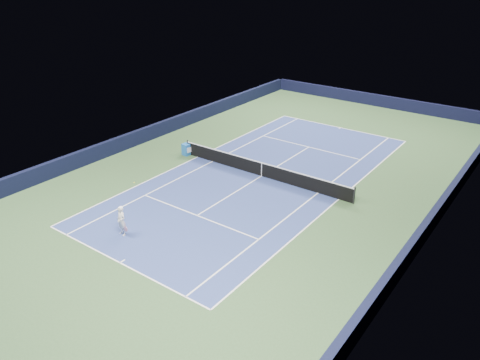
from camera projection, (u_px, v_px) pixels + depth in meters
The scene contains 19 objects.
ground at pixel (262, 176), 30.47m from camera, with size 40.00×40.00×0.00m, color #304D2A.
wall_far at pixel (377, 100), 44.68m from camera, with size 22.00×0.35×1.10m, color black.
wall_right at pixel (433, 218), 24.46m from camera, with size 0.35×40.00×1.10m, color black.
wall_left at pixel (145, 135), 36.00m from camera, with size 0.35×40.00×1.10m, color black.
court_surface at pixel (262, 176), 30.47m from camera, with size 10.97×23.77×0.01m, color navy.
baseline_far at pixel (340, 128), 39.12m from camera, with size 10.97×0.08×0.00m, color white.
baseline_near at pixel (120, 263), 21.80m from camera, with size 10.97×0.08×0.00m, color white.
sideline_doubles_right at pixel (339, 199), 27.54m from camera, with size 0.08×23.77×0.00m, color white.
sideline_doubles_left at pixel (198, 157), 33.39m from camera, with size 0.08×23.77×0.00m, color white.
sideline_singles_right at pixel (318, 193), 28.27m from camera, with size 0.08×23.77×0.00m, color white.
sideline_singles_left at pixel (213, 161), 32.66m from camera, with size 0.08×23.77×0.00m, color white.
service_line_far at pixel (309, 147), 35.13m from camera, with size 8.23×0.08×0.00m, color white.
service_line_near at pixel (197, 215), 25.80m from camera, with size 8.23×0.08×0.00m, color white.
center_service_line at pixel (262, 176), 30.46m from camera, with size 0.08×12.80×0.00m, color white.
center_mark_far at pixel (340, 128), 39.02m from camera, with size 0.08×0.30×0.00m, color white.
center_mark_near at pixel (122, 261), 21.91m from camera, with size 0.08×0.30×0.00m, color white.
tennis_net at pixel (262, 169), 30.25m from camera, with size 12.90×0.10×1.07m.
sponsor_cube at pixel (186, 149), 33.56m from camera, with size 0.61×0.52×0.84m.
tennis_player at pixel (121, 221), 23.70m from camera, with size 0.78×1.26×2.63m.
Camera 1 is at (15.17, -23.12, 12.88)m, focal length 35.00 mm.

